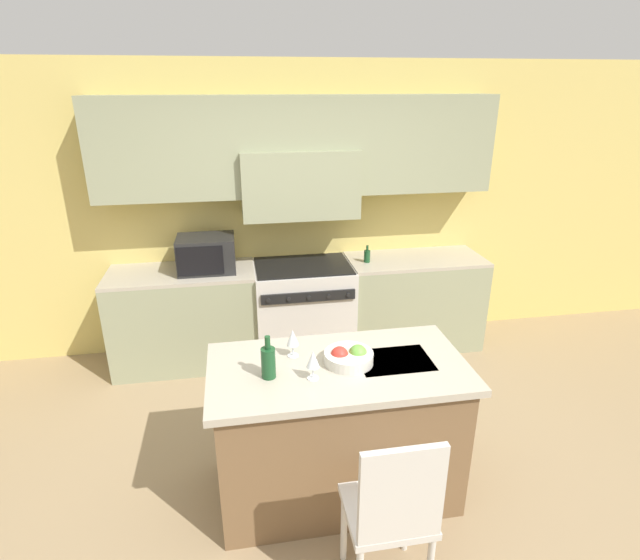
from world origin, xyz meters
TOP-DOWN VIEW (x-y plane):
  - ground_plane at (0.00, 0.00)m, footprint 10.00×10.00m
  - back_cabinetry at (0.00, 2.18)m, footprint 10.00×0.46m
  - back_counter at (0.00, 1.93)m, footprint 3.52×0.62m
  - range_stove at (0.00, 1.91)m, footprint 0.91×0.70m
  - microwave at (-0.86, 1.93)m, footprint 0.50×0.38m
  - kitchen_island at (-0.04, 0.12)m, footprint 1.54×0.80m
  - island_chair at (0.07, -0.66)m, footprint 0.42×0.40m
  - wine_bottle at (-0.46, 0.06)m, footprint 0.08×0.08m
  - wine_glass_near at (-0.21, 0.00)m, footprint 0.08×0.08m
  - wine_glass_far at (-0.29, 0.27)m, footprint 0.08×0.08m
  - fruit_bowl at (0.03, 0.14)m, footprint 0.30×0.30m
  - oil_bottle_on_counter at (0.61, 1.90)m, footprint 0.06×0.06m

SIDE VIEW (x-z plane):
  - ground_plane at x=0.00m, z-range 0.00..0.00m
  - back_counter at x=0.00m, z-range 0.00..0.92m
  - range_stove at x=0.00m, z-range 0.00..0.92m
  - kitchen_island at x=-0.04m, z-range 0.00..0.93m
  - island_chair at x=0.07m, z-range 0.07..1.09m
  - fruit_bowl at x=0.03m, z-range 0.91..1.03m
  - oil_bottle_on_counter at x=0.61m, z-range 0.90..1.06m
  - wine_bottle at x=-0.46m, z-range 0.90..1.16m
  - wine_glass_near at x=-0.21m, z-range 0.96..1.14m
  - wine_glass_far at x=-0.29m, z-range 0.96..1.14m
  - microwave at x=-0.86m, z-range 0.92..1.23m
  - back_cabinetry at x=0.00m, z-range 0.25..2.95m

